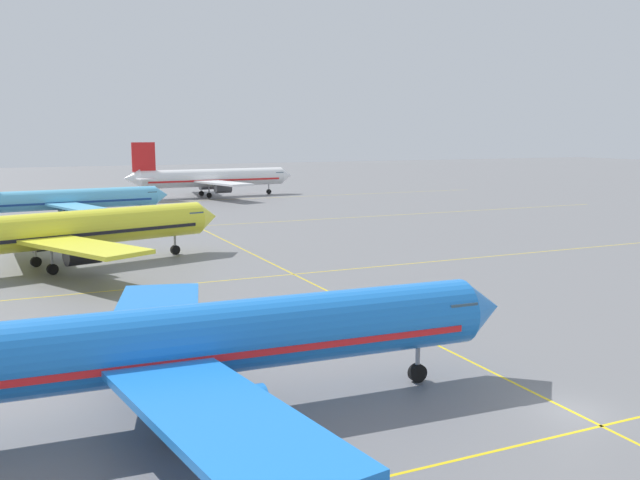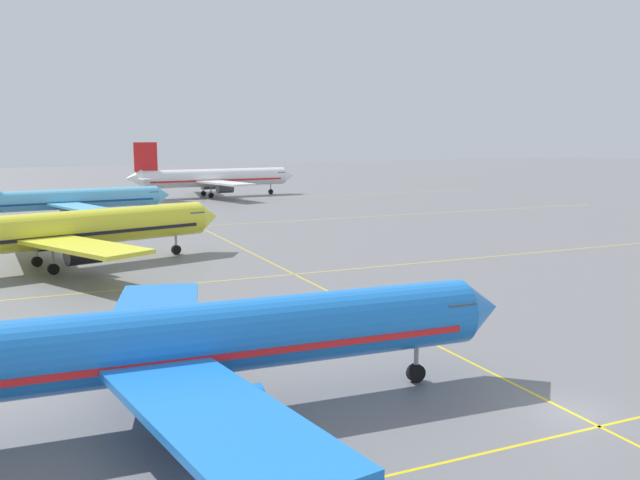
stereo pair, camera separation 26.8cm
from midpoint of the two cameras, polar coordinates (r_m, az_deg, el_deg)
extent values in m
plane|color=slate|center=(39.64, 20.37, -13.33)|extent=(600.00, 600.00, 0.00)
cylinder|color=blue|center=(36.15, -9.98, -8.19)|extent=(32.01, 5.18, 3.78)
cone|color=blue|center=(42.85, 13.31, -5.59)|extent=(2.75, 3.82, 3.71)
cube|color=blue|center=(28.37, -8.41, -14.32)|extent=(7.57, 15.59, 0.40)
cube|color=blue|center=(44.20, -13.47, -5.95)|extent=(8.76, 15.76, 0.40)
cylinder|color=blue|center=(32.07, -7.60, -13.99)|extent=(3.48, 2.24, 2.09)
cylinder|color=blue|center=(41.61, -11.10, -8.66)|extent=(3.48, 2.24, 2.09)
cube|color=#385166|center=(41.47, 10.73, -5.21)|extent=(1.94, 3.56, 0.70)
cube|color=red|center=(36.29, -9.96, -8.91)|extent=(29.46, 5.11, 0.36)
cylinder|color=#99999E|center=(41.31, 8.24, -9.52)|extent=(0.28, 0.28, 1.64)
cylinder|color=black|center=(41.66, 8.20, -10.95)|extent=(1.11, 0.50, 1.10)
cylinder|color=#99999E|center=(34.24, -12.33, -13.60)|extent=(0.28, 0.28, 1.64)
cylinder|color=black|center=(34.67, -12.26, -15.27)|extent=(1.11, 0.50, 1.10)
cylinder|color=#99999E|center=(39.04, -13.59, -10.79)|extent=(0.28, 0.28, 1.64)
cylinder|color=black|center=(39.41, -13.53, -12.29)|extent=(1.11, 0.50, 1.10)
cylinder|color=yellow|center=(79.33, -20.64, 0.82)|extent=(33.25, 12.64, 3.97)
cone|color=yellow|center=(86.73, -9.30, 1.92)|extent=(3.64, 4.46, 3.89)
cube|color=yellow|center=(70.79, -19.08, -0.52)|extent=(12.00, 16.40, 0.42)
cube|color=yellow|center=(87.50, -23.15, 0.97)|extent=(6.32, 15.94, 0.42)
cylinder|color=black|center=(74.62, -19.06, -1.11)|extent=(4.00, 3.05, 2.19)
cylinder|color=black|center=(84.77, -21.63, -0.10)|extent=(4.00, 3.05, 2.19)
cube|color=#385166|center=(85.50, -10.70, 2.17)|extent=(2.77, 4.01, 0.73)
cube|color=black|center=(79.39, -20.62, 0.47)|extent=(30.69, 11.97, 0.38)
cylinder|color=#99999E|center=(84.94, -11.88, -0.04)|extent=(0.29, 0.29, 1.72)
cylinder|color=black|center=(85.12, -11.85, -0.80)|extent=(1.23, 0.76, 1.15)
cylinder|color=#99999E|center=(76.52, -21.36, -1.43)|extent=(0.29, 0.29, 1.72)
cylinder|color=black|center=(76.72, -21.31, -2.28)|extent=(1.23, 0.76, 1.15)
cylinder|color=#99999E|center=(81.63, -22.55, -0.89)|extent=(0.29, 0.29, 1.72)
cylinder|color=black|center=(81.82, -22.50, -1.68)|extent=(1.23, 0.76, 1.15)
cylinder|color=#5BB7E5|center=(122.67, -19.88, 3.24)|extent=(28.88, 6.42, 3.41)
cone|color=#5BB7E5|center=(126.34, -12.94, 3.69)|extent=(2.67, 3.57, 3.34)
cube|color=#5BB7E5|center=(115.10, -19.61, 2.65)|extent=(8.60, 14.23, 0.36)
cube|color=#5BB7E5|center=(130.05, -20.86, 3.24)|extent=(6.02, 13.85, 0.36)
cylinder|color=#5BB7E5|center=(118.31, -19.34, 2.25)|extent=(3.23, 2.19, 1.88)
cylinder|color=#5BB7E5|center=(127.43, -20.14, 2.65)|extent=(3.23, 2.19, 1.88)
cube|color=#385166|center=(125.71, -13.85, 3.86)|extent=(1.94, 3.29, 0.63)
cube|color=navy|center=(122.71, -19.87, 3.04)|extent=(26.60, 6.21, 0.32)
cylinder|color=#99999E|center=(125.47, -14.59, 2.59)|extent=(0.25, 0.25, 1.48)
cylinder|color=black|center=(125.58, -14.57, 2.14)|extent=(1.02, 0.51, 0.99)
cylinder|color=#99999E|center=(120.30, -20.46, 2.06)|extent=(0.25, 0.25, 1.48)
cylinder|color=black|center=(120.41, -20.43, 1.59)|extent=(1.02, 0.51, 0.99)
cylinder|color=#99999E|center=(124.87, -20.83, 2.27)|extent=(0.25, 0.25, 1.48)
cylinder|color=black|center=(124.98, -20.80, 1.82)|extent=(1.02, 0.51, 0.99)
cylinder|color=white|center=(161.94, -8.68, 5.18)|extent=(34.69, 6.26, 4.10)
cone|color=white|center=(168.94, -2.66, 5.42)|extent=(3.05, 4.18, 4.02)
cone|color=white|center=(156.77, -15.27, 5.00)|extent=(3.69, 4.10, 3.89)
cube|color=red|center=(157.18, -14.34, 6.74)|extent=(5.19, 0.71, 6.47)
cube|color=white|center=(154.13, -14.18, 4.99)|extent=(3.80, 5.81, 0.26)
cube|color=white|center=(160.42, -14.73, 5.11)|extent=(3.80, 5.81, 0.26)
cube|color=white|center=(153.00, -7.93, 4.74)|extent=(9.75, 17.08, 0.43)
cube|color=white|center=(170.33, -10.03, 5.10)|extent=(7.91, 16.82, 0.43)
cylinder|color=#4C4C51|center=(156.88, -7.91, 4.33)|extent=(3.80, 2.49, 2.26)
cylinder|color=#4C4C51|center=(167.45, -9.22, 4.58)|extent=(3.80, 2.49, 2.26)
cube|color=#385166|center=(167.87, -3.44, 5.59)|extent=(2.17, 3.88, 0.75)
cube|color=red|center=(161.98, -8.67, 5.00)|extent=(31.94, 6.13, 0.39)
cylinder|color=#99999E|center=(167.21, -4.10, 4.46)|extent=(0.30, 0.30, 1.78)
cylinder|color=black|center=(167.31, -4.10, 4.06)|extent=(1.21, 0.56, 1.19)
cylinder|color=#99999E|center=(158.79, -9.06, 4.14)|extent=(0.30, 0.30, 1.78)
cylinder|color=black|center=(158.89, -9.05, 3.71)|extent=(1.21, 0.56, 1.19)
cylinder|color=#99999E|center=(164.10, -9.69, 4.27)|extent=(0.30, 0.30, 1.78)
cylinder|color=black|center=(164.20, -9.68, 3.86)|extent=(1.21, 0.56, 1.19)
cube|color=yellow|center=(38.37, 22.52, -14.21)|extent=(166.26, 0.20, 0.01)
cube|color=yellow|center=(71.72, -2.08, -2.88)|extent=(166.26, 0.20, 0.01)
cube|color=yellow|center=(110.55, -10.13, 1.15)|extent=(166.26, 0.20, 0.01)
cube|color=yellow|center=(150.68, -13.95, 3.06)|extent=(166.26, 0.20, 0.01)
cube|color=yellow|center=(90.86, -6.97, -0.43)|extent=(0.20, 181.59, 0.01)
camera|label=1|loc=(0.13, -89.87, 0.02)|focal=38.26mm
camera|label=2|loc=(0.13, 90.13, -0.02)|focal=38.26mm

